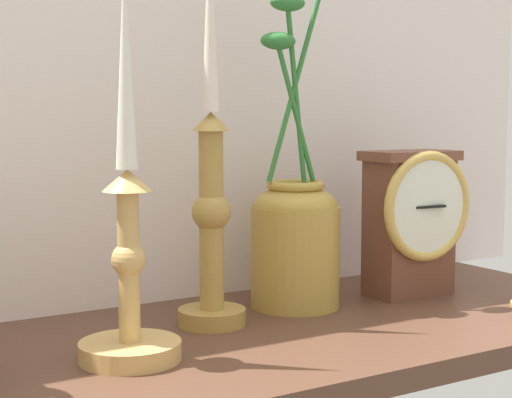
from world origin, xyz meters
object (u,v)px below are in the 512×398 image
Objects in this scene: candlestick_tall_left at (128,251)px; brass_vase_jar at (295,231)px; mantel_clock at (413,219)px; candlestick_tall_center at (213,197)px.

brass_vase_jar is at bearing 20.80° from candlestick_tall_left.
mantel_clock is 28.39cm from candlestick_tall_center.
mantel_clock is 41.40cm from candlestick_tall_left.
brass_vase_jar is at bearing 10.64° from candlestick_tall_center.
candlestick_tall_center is at bearing 29.39° from candlestick_tall_left.
mantel_clock is at bearing 9.43° from candlestick_tall_left.
mantel_clock is 16.10cm from brass_vase_jar.
candlestick_tall_left is at bearing -170.57° from mantel_clock.
candlestick_tall_left is 0.94× the size of brass_vase_jar.
brass_vase_jar is (12.21, 2.30, -4.92)cm from candlestick_tall_center.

